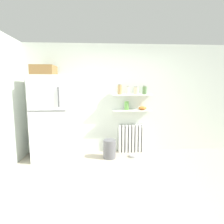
# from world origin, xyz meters

# --- Properties ---
(ground_plane) EXTENTS (7.04, 7.04, 0.00)m
(ground_plane) POSITION_xyz_m (0.00, 0.50, 0.00)
(ground_plane) COLOR #B2A893
(back_wall) EXTENTS (7.04, 0.10, 2.60)m
(back_wall) POSITION_xyz_m (0.00, 2.05, 1.30)
(back_wall) COLOR silver
(back_wall) RESTS_ON ground_plane
(refrigerator) EXTENTS (0.77, 0.73, 2.05)m
(refrigerator) POSITION_xyz_m (-1.51, 1.65, 0.97)
(refrigerator) COLOR silver
(refrigerator) RESTS_ON ground_plane
(radiator) EXTENTS (0.63, 0.12, 0.68)m
(radiator) POSITION_xyz_m (0.32, 1.92, 0.34)
(radiator) COLOR white
(radiator) RESTS_ON ground_plane
(wall_shelf_lower) EXTENTS (0.93, 0.22, 0.02)m
(wall_shelf_lower) POSITION_xyz_m (0.32, 1.89, 1.04)
(wall_shelf_lower) COLOR white
(wall_shelf_upper) EXTENTS (0.93, 0.22, 0.02)m
(wall_shelf_upper) POSITION_xyz_m (0.32, 1.89, 1.41)
(wall_shelf_upper) COLOR white
(storage_jar_0) EXTENTS (0.10, 0.10, 0.24)m
(storage_jar_0) POSITION_xyz_m (0.03, 1.89, 1.54)
(storage_jar_0) COLOR tan
(storage_jar_0) RESTS_ON wall_shelf_upper
(storage_jar_1) EXTENTS (0.08, 0.08, 0.20)m
(storage_jar_1) POSITION_xyz_m (0.23, 1.89, 1.52)
(storage_jar_1) COLOR silver
(storage_jar_1) RESTS_ON wall_shelf_upper
(storage_jar_2) EXTENTS (0.12, 0.12, 0.19)m
(storage_jar_2) POSITION_xyz_m (0.42, 1.89, 1.52)
(storage_jar_2) COLOR beige
(storage_jar_2) RESTS_ON wall_shelf_upper
(storage_jar_3) EXTENTS (0.09, 0.09, 0.20)m
(storage_jar_3) POSITION_xyz_m (0.62, 1.89, 1.53)
(storage_jar_3) COLOR #5B7F4C
(storage_jar_3) RESTS_ON wall_shelf_upper
(vase) EXTENTS (0.10, 0.10, 0.21)m
(vase) POSITION_xyz_m (0.19, 1.89, 1.16)
(vase) COLOR #66A84C
(vase) RESTS_ON wall_shelf_lower
(shelf_bowl) EXTENTS (0.19, 0.19, 0.09)m
(shelf_bowl) POSITION_xyz_m (0.58, 1.89, 1.10)
(shelf_bowl) COLOR orange
(shelf_bowl) RESTS_ON wall_shelf_lower
(trash_bin) EXTENTS (0.28, 0.28, 0.42)m
(trash_bin) POSITION_xyz_m (-0.23, 1.57, 0.21)
(trash_bin) COLOR slate
(trash_bin) RESTS_ON ground_plane
(pet_food_bowl) EXTENTS (0.19, 0.19, 0.05)m
(pet_food_bowl) POSITION_xyz_m (0.33, 1.60, 0.03)
(pet_food_bowl) COLOR #B7B7BC
(pet_food_bowl) RESTS_ON ground_plane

